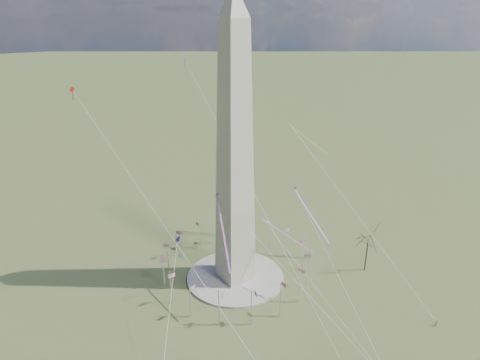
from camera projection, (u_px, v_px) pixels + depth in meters
ground at (235, 278)px, 159.47m from camera, size 2000.00×2000.00×0.00m
plaza at (235, 277)px, 159.32m from camera, size 36.00×36.00×0.80m
washington_monument at (235, 156)px, 141.58m from camera, size 15.56×15.56×100.00m
flagpole_ring at (235, 261)px, 156.75m from camera, size 54.40×54.40×13.00m
tree_near at (368, 241)px, 159.33m from camera, size 10.33×10.33×18.08m
person_east at (436, 323)px, 134.93m from camera, size 0.83×0.79×1.91m
kite_delta_black at (292, 125)px, 172.44m from camera, size 15.62×16.40×15.19m
kite_diamond_purple at (178, 242)px, 140.63m from camera, size 2.26×2.97×8.68m
kite_streamer_left at (307, 208)px, 145.12m from camera, size 2.47×19.62×13.46m
kite_streamer_mid at (221, 220)px, 140.75m from camera, size 10.86×23.23×16.90m
kite_streamer_right at (280, 230)px, 170.25m from camera, size 16.32×16.58×15.08m
kite_small_red at (72, 91)px, 142.46m from camera, size 1.79×1.57×4.66m
kite_small_white at (185, 60)px, 167.65m from camera, size 1.34×2.10×4.62m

